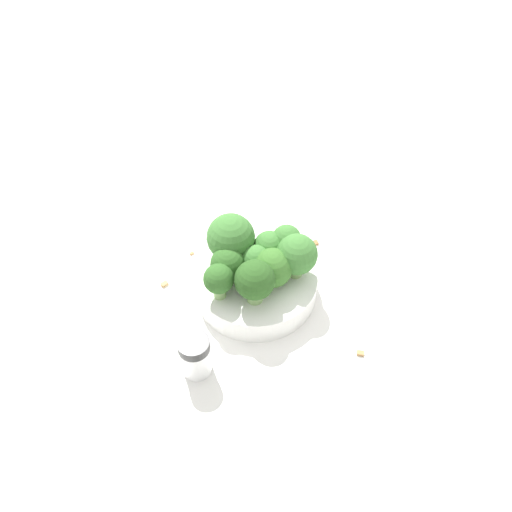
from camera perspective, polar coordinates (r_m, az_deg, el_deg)
ground_plane at (r=0.63m, az=-0.00°, el=-4.15°), size 3.00×3.00×0.00m
bowl at (r=0.62m, az=-0.00°, el=-3.20°), size 0.15×0.15×0.03m
broccoli_floret_0 at (r=0.59m, az=-0.44°, el=-0.66°), size 0.04×0.04×0.05m
broccoli_floret_1 at (r=0.58m, az=1.91°, el=-1.41°), size 0.05×0.05×0.05m
broccoli_floret_2 at (r=0.59m, az=4.69°, el=0.10°), size 0.05×0.05×0.06m
broccoli_floret_3 at (r=0.60m, az=-2.89°, el=2.05°), size 0.06×0.06×0.07m
broccoli_floret_4 at (r=0.60m, az=1.54°, el=0.94°), size 0.04×0.04×0.05m
broccoli_floret_5 at (r=0.58m, az=-3.25°, el=-1.02°), size 0.04×0.04×0.05m
broccoli_floret_6 at (r=0.56m, az=-0.14°, el=-2.88°), size 0.05×0.05×0.06m
broccoli_floret_7 at (r=0.60m, az=3.38°, el=1.79°), size 0.04×0.04×0.05m
broccoli_floret_8 at (r=0.57m, az=-4.56°, el=-2.44°), size 0.04×0.04×0.05m
pepper_shaker at (r=0.55m, az=-6.94°, el=-11.21°), size 0.03×0.03×0.06m
almond_crumb_0 at (r=0.65m, az=-10.44°, el=-3.05°), size 0.01×0.01×0.01m
almond_crumb_1 at (r=0.59m, az=11.87°, el=-10.72°), size 0.01×0.01×0.01m
almond_crumb_2 at (r=0.68m, az=-7.36°, el=0.37°), size 0.01×0.00×0.01m
almond_crumb_3 at (r=0.69m, az=6.88°, el=1.63°), size 0.01×0.01×0.01m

